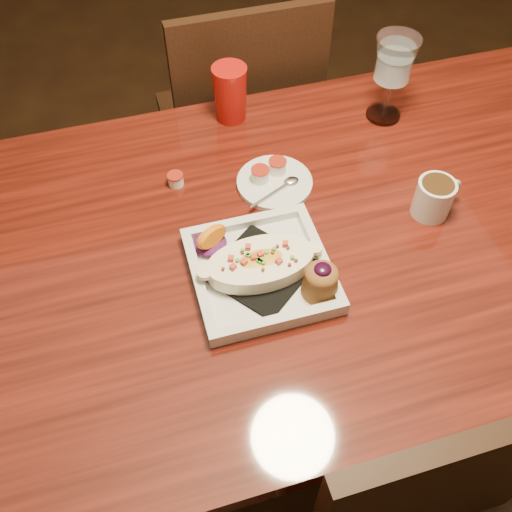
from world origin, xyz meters
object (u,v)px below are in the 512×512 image
object	(u,v)px
plate	(267,268)
red_tumbler	(230,94)
saucer	(273,181)
coffee_mug	(435,196)
table	(318,257)
goblet	(394,64)
chair_far	(240,126)

from	to	relation	value
plate	red_tumbler	distance (m)	0.47
saucer	coffee_mug	bearing A→B (deg)	-29.98
table	goblet	world-z (taller)	goblet
coffee_mug	goblet	distance (m)	0.32
table	goblet	distance (m)	0.45
goblet	table	bearing A→B (deg)	-132.27
plate	chair_far	bearing A→B (deg)	79.36
red_tumbler	chair_far	bearing A→B (deg)	71.09
plate	saucer	bearing A→B (deg)	70.23
saucer	red_tumbler	xyz separation A→B (m)	(-0.03, 0.24, 0.06)
chair_far	saucer	distance (m)	0.55
chair_far	goblet	bearing A→B (deg)	126.74
plate	goblet	world-z (taller)	goblet
table	goblet	xyz separation A→B (m)	(0.26, 0.28, 0.24)
table	saucer	bearing A→B (deg)	112.12
coffee_mug	goblet	world-z (taller)	goblet
table	chair_far	distance (m)	0.65
chair_far	saucer	xyz separation A→B (m)	(-0.06, -0.49, 0.25)
goblet	coffee_mug	bearing A→B (deg)	-96.27
chair_far	saucer	bearing A→B (deg)	83.28
plate	red_tumbler	xyz separation A→B (m)	(0.06, 0.46, 0.04)
plate	coffee_mug	bearing A→B (deg)	10.19
chair_far	plate	world-z (taller)	chair_far
coffee_mug	red_tumbler	xyz separation A→B (m)	(-0.31, 0.40, 0.02)
chair_far	saucer	world-z (taller)	chair_far
table	coffee_mug	distance (m)	0.27
plate	saucer	xyz separation A→B (m)	(0.08, 0.22, -0.02)
table	saucer	xyz separation A→B (m)	(-0.06, 0.14, 0.11)
table	red_tumbler	distance (m)	0.42
goblet	red_tumbler	bearing A→B (deg)	164.37
plate	coffee_mug	size ratio (longest dim) A/B	2.38
goblet	red_tumbler	world-z (taller)	goblet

